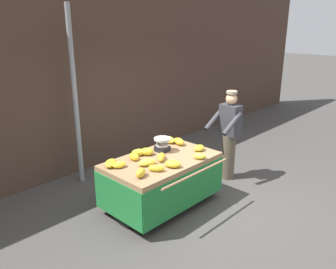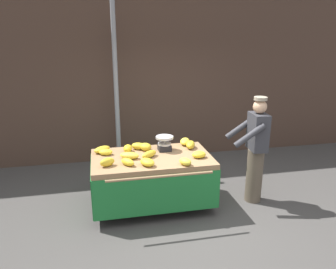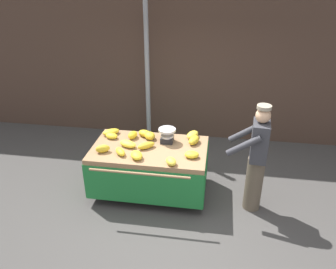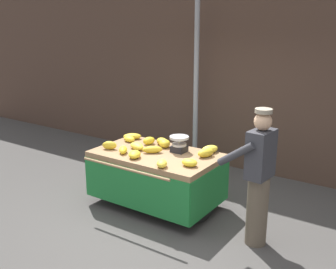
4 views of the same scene
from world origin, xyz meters
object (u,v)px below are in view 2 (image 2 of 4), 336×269
object	(u,v)px
banana_bunch_2	(199,155)
banana_bunch_8	(107,162)
street_pole	(116,89)
banana_bunch_10	(149,154)
banana_bunch_11	(106,152)
banana_bunch_9	(128,148)
banana_bunch_0	(190,145)
banana_bunch_5	(129,155)
banana_bunch_1	(138,146)
banana_bunch_6	(146,147)
banana_bunch_4	(128,162)
weighing_scale	(165,143)
banana_cart	(152,169)
banana_bunch_3	(147,162)
vendor_person	(256,150)
banana_bunch_12	(185,141)
banana_bunch_7	(185,162)
banana_bunch_13	(102,149)

from	to	relation	value
banana_bunch_2	banana_bunch_8	world-z (taller)	banana_bunch_8
street_pole	banana_bunch_10	xyz separation A→B (m)	(0.35, -1.81, -0.72)
banana_bunch_11	banana_bunch_9	bearing A→B (deg)	9.79
banana_bunch_0	banana_bunch_5	distance (m)	1.05
banana_bunch_1	banana_bunch_5	xyz separation A→B (m)	(-0.18, -0.40, -0.00)
banana_bunch_10	banana_bunch_5	bearing A→B (deg)	178.00
banana_bunch_6	banana_bunch_4	bearing A→B (deg)	-120.95
weighing_scale	banana_bunch_5	bearing A→B (deg)	-156.65
banana_cart	banana_bunch_5	distance (m)	0.43
weighing_scale	banana_bunch_0	world-z (taller)	weighing_scale
banana_bunch_8	banana_bunch_9	distance (m)	0.63
banana_bunch_4	banana_bunch_11	world-z (taller)	banana_bunch_4
street_pole	banana_bunch_3	size ratio (longest dim) A/B	13.12
banana_bunch_3	vendor_person	world-z (taller)	vendor_person
street_pole	banana_bunch_10	bearing A→B (deg)	-79.04
banana_cart	banana_bunch_0	bearing A→B (deg)	19.80
banana_bunch_3	banana_bunch_12	distance (m)	1.10
weighing_scale	banana_bunch_2	size ratio (longest dim) A/B	1.31
banana_bunch_3	banana_bunch_6	xyz separation A→B (m)	(0.07, 0.64, 0.01)
banana_bunch_7	banana_bunch_11	distance (m)	1.27
weighing_scale	vendor_person	distance (m)	1.44
banana_cart	banana_bunch_6	bearing A→B (deg)	99.88
street_pole	banana_bunch_11	size ratio (longest dim) A/B	15.27
banana_cart	banana_bunch_13	world-z (taller)	banana_bunch_13
banana_bunch_2	banana_bunch_4	bearing A→B (deg)	-175.99
banana_bunch_2	banana_bunch_7	xyz separation A→B (m)	(-0.28, -0.24, 0.00)
banana_cart	banana_bunch_3	distance (m)	0.45
banana_bunch_4	banana_bunch_11	distance (m)	0.57
banana_bunch_1	vendor_person	bearing A→B (deg)	-16.79
banana_bunch_8	banana_bunch_9	size ratio (longest dim) A/B	1.06
banana_bunch_7	banana_bunch_9	size ratio (longest dim) A/B	0.99
banana_bunch_0	banana_bunch_2	distance (m)	0.45
banana_bunch_6	banana_bunch_11	size ratio (longest dim) A/B	0.98
banana_bunch_12	banana_bunch_4	bearing A→B (deg)	-145.09
banana_bunch_1	banana_bunch_9	xyz separation A→B (m)	(-0.18, -0.10, 0.01)
banana_bunch_10	banana_bunch_12	size ratio (longest dim) A/B	1.09
banana_bunch_7	banana_bunch_8	bearing A→B (deg)	170.31
banana_bunch_1	banana_bunch_5	world-z (taller)	banana_bunch_1
banana_bunch_4	banana_bunch_5	xyz separation A→B (m)	(0.05, 0.25, 0.00)
banana_bunch_7	banana_bunch_13	bearing A→B (deg)	145.28
banana_bunch_4	banana_bunch_12	size ratio (longest dim) A/B	0.89
banana_bunch_0	banana_bunch_9	bearing A→B (deg)	178.40
banana_bunch_5	banana_bunch_11	bearing A→B (deg)	145.27
banana_bunch_1	banana_bunch_7	distance (m)	0.99
banana_bunch_9	banana_bunch_1	bearing A→B (deg)	28.96
street_pole	banana_bunch_8	distance (m)	2.17
banana_bunch_0	vendor_person	size ratio (longest dim) A/B	0.15
banana_bunch_3	banana_bunch_9	xyz separation A→B (m)	(-0.22, 0.62, 0.01)
street_pole	banana_bunch_3	distance (m)	2.26
banana_bunch_10	banana_bunch_11	xyz separation A→B (m)	(-0.64, 0.25, -0.01)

